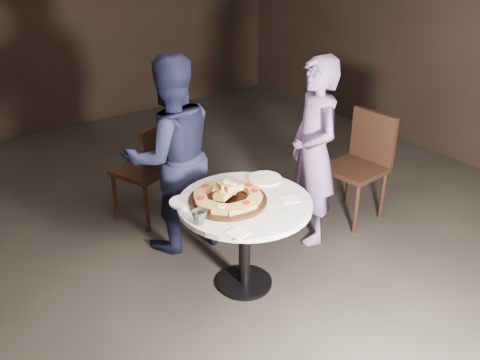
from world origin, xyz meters
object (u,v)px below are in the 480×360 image
Objects in this scene: focaccia_pile at (227,194)px; chair_right at (363,159)px; serving_board at (228,200)px; diner_teal at (314,152)px; chair_far at (151,165)px; diner_navy at (171,156)px; water_glass at (199,217)px; table at (245,218)px.

chair_right is at bearing 5.72° from focaccia_pile.
diner_teal is (0.86, 0.14, 0.05)m from serving_board.
chair_far is 0.59× the size of diner_navy.
diner_navy reaches higher than diner_teal.
chair_right is 0.60× the size of diner_navy.
focaccia_pile is at bearing 22.60° from water_glass.
chair_right is (1.41, -0.91, 0.01)m from chair_far.
chair_right is at bearing 126.87° from chair_far.
water_glass is at bearing 81.13° from diner_navy.
focaccia_pile is at bearing -62.16° from diner_teal.
serving_board is 1.07m from chair_far.
serving_board is 1.44m from chair_right.
focaccia_pile is 0.31× the size of diner_navy.
chair_far is (-0.08, 1.12, -0.03)m from table.
chair_far is 1.68m from chair_right.
focaccia_pile is 0.31m from water_glass.
table is at bearing 108.33° from diner_navy.
serving_board is (-0.09, 0.06, 0.13)m from table.
chair_far is 0.60× the size of diner_teal.
diner_navy is (0.26, 0.77, 0.04)m from water_glass.
table is 9.66× the size of water_glass.
chair_right is at bearing 8.67° from water_glass.
water_glass is 0.06× the size of diner_teal.
diner_navy is (-1.44, 0.52, 0.22)m from chair_right.
diner_navy reaches higher than focaccia_pile.
focaccia_pile is (-0.09, 0.06, 0.17)m from table.
water_glass is 1.17m from diner_teal.
focaccia_pile is 1.08m from chair_far.
focaccia_pile is 0.66m from diner_navy.
diner_navy is at bearing 91.57° from focaccia_pile.
diner_navy is at bearing 98.37° from table.
focaccia_pile is 1.44m from chair_right.
focaccia_pile is at bearing 71.02° from serving_board.
chair_far is (0.01, 1.06, -0.20)m from focaccia_pile.
serving_board is at bearing 69.14° from chair_far.
table is 0.60× the size of diner_navy.
chair_right reaches higher than table.
chair_far reaches higher than table.
diner_teal is at bearing 8.86° from focaccia_pile.
diner_teal is at bearing 159.26° from diner_navy.
chair_far is 0.98× the size of chair_right.
chair_far is (0.01, 1.06, -0.16)m from serving_board.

